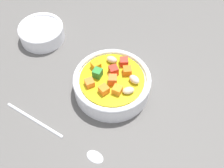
{
  "coord_description": "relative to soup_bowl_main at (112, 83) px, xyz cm",
  "views": [
    {
      "loc": [
        -4.62,
        -33.04,
        48.39
      ],
      "look_at": [
        0.0,
        0.0,
        2.22
      ],
      "focal_mm": 44.06,
      "sensor_mm": 36.0,
      "label": 1
    }
  ],
  "objects": [
    {
      "name": "ground_plane",
      "position": [
        -0.01,
        -0.01,
        -3.52
      ],
      "size": [
        140.0,
        140.0,
        2.0
      ],
      "primitive_type": "cube",
      "color": "#565451"
    },
    {
      "name": "soup_bowl_main",
      "position": [
        0.0,
        0.0,
        0.0
      ],
      "size": [
        15.98,
        15.98,
        5.94
      ],
      "color": "white",
      "rests_on": "ground_plane"
    },
    {
      "name": "spoon",
      "position": [
        -10.88,
        -9.51,
        -2.19
      ],
      "size": [
        18.75,
        15.86,
        0.71
      ],
      "rotation": [
        0.0,
        0.0,
        5.59
      ],
      "color": "silver",
      "rests_on": "ground_plane"
    },
    {
      "name": "side_bowl_small",
      "position": [
        -14.7,
        17.77,
        -0.52
      ],
      "size": [
        10.75,
        10.75,
        3.87
      ],
      "color": "white",
      "rests_on": "ground_plane"
    }
  ]
}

